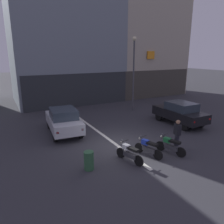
% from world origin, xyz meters
% --- Properties ---
extents(ground_plane, '(120.00, 120.00, 0.00)m').
position_xyz_m(ground_plane, '(0.00, 0.00, 0.00)').
color(ground_plane, '#333338').
extents(lane_centre_line, '(0.20, 18.00, 0.01)m').
position_xyz_m(lane_centre_line, '(0.00, 6.00, 0.00)').
color(lane_centre_line, silver).
rests_on(lane_centre_line, ground).
extents(building_mid_block, '(10.92, 7.83, 14.26)m').
position_xyz_m(building_mid_block, '(1.46, 13.97, 7.11)').
color(building_mid_block, gray).
rests_on(building_mid_block, ground).
extents(building_far_right, '(9.92, 7.75, 20.77)m').
position_xyz_m(building_far_right, '(11.11, 13.97, 10.37)').
color(building_far_right, '#B2A893').
rests_on(building_far_right, ground).
extents(car_silver_crossing_near, '(2.13, 4.24, 1.64)m').
position_xyz_m(car_silver_crossing_near, '(-2.06, 3.42, 0.89)').
color(car_silver_crossing_near, black).
rests_on(car_silver_crossing_near, ground).
extents(car_black_parked_kerbside, '(1.81, 4.12, 1.64)m').
position_xyz_m(car_black_parked_kerbside, '(5.93, 1.28, 0.89)').
color(car_black_parked_kerbside, black).
rests_on(car_black_parked_kerbside, ground).
extents(car_blue_down_street, '(2.03, 4.21, 1.64)m').
position_xyz_m(car_blue_down_street, '(1.76, 13.19, 0.89)').
color(car_blue_down_street, black).
rests_on(car_blue_down_street, ground).
extents(street_lamp, '(0.36, 0.36, 6.44)m').
position_xyz_m(street_lamp, '(5.16, 6.25, 3.94)').
color(street_lamp, '#47474C').
rests_on(street_lamp, ground).
extents(motorcycle_silver_row_leftmost, '(0.61, 1.63, 0.98)m').
position_xyz_m(motorcycle_silver_row_leftmost, '(-0.45, -1.86, 0.46)').
color(motorcycle_silver_row_leftmost, black).
rests_on(motorcycle_silver_row_leftmost, ground).
extents(motorcycle_blue_row_left_mid, '(0.63, 1.62, 0.98)m').
position_xyz_m(motorcycle_blue_row_left_mid, '(0.71, -1.80, 0.46)').
color(motorcycle_blue_row_left_mid, black).
rests_on(motorcycle_blue_row_left_mid, ground).
extents(motorcycle_green_row_centre, '(0.68, 1.60, 0.98)m').
position_xyz_m(motorcycle_green_row_centre, '(1.87, -2.14, 0.46)').
color(motorcycle_green_row_centre, black).
rests_on(motorcycle_green_row_centre, ground).
extents(person_by_motorcycles, '(0.27, 0.39, 1.67)m').
position_xyz_m(person_by_motorcycles, '(2.49, -1.94, 0.86)').
color(person_by_motorcycles, '#23232D').
rests_on(person_by_motorcycles, ground).
extents(trash_bin, '(0.44, 0.44, 0.85)m').
position_xyz_m(trash_bin, '(-2.40, -1.61, 0.42)').
color(trash_bin, '#2D5938').
rests_on(trash_bin, ground).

